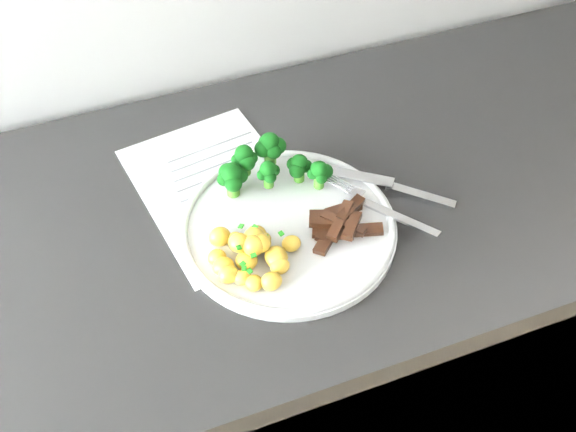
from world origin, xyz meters
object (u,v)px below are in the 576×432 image
at_px(counter, 218,384).
at_px(fork, 384,209).
at_px(knife, 401,190).
at_px(plate, 288,227).
at_px(potatoes, 252,253).
at_px(broccoli, 267,164).
at_px(recipe_paper, 219,189).
at_px(beef_strips, 340,223).

relative_size(counter, fork, 14.73).
bearing_deg(fork, knife, 36.25).
relative_size(fork, knife, 0.92).
bearing_deg(counter, knife, -7.57).
bearing_deg(plate, counter, 159.10).
bearing_deg(fork, potatoes, -175.88).
relative_size(counter, plate, 7.88).
bearing_deg(fork, counter, 164.29).
bearing_deg(broccoli, recipe_paper, 162.57).
height_order(plate, potatoes, potatoes).
distance_m(counter, plate, 0.46).
height_order(recipe_paper, beef_strips, beef_strips).
relative_size(counter, potatoes, 19.00).
relative_size(plate, fork, 1.87).
bearing_deg(recipe_paper, fork, -33.99).
xyz_separation_m(broccoli, beef_strips, (0.06, -0.11, -0.03)).
height_order(beef_strips, fork, beef_strips).
height_order(recipe_paper, broccoli, broccoli).
xyz_separation_m(plate, potatoes, (-0.06, -0.04, 0.02)).
distance_m(recipe_paper, potatoes, 0.15).
distance_m(plate, fork, 0.13).
bearing_deg(potatoes, knife, 10.86).
xyz_separation_m(counter, broccoli, (0.12, 0.04, 0.48)).
bearing_deg(broccoli, potatoes, -117.33).
height_order(fork, knife, fork).
bearing_deg(recipe_paper, beef_strips, -46.10).
bearing_deg(counter, beef_strips, -21.65).
relative_size(counter, recipe_paper, 7.22).
distance_m(recipe_paper, broccoli, 0.08).
bearing_deg(beef_strips, broccoli, 119.03).
xyz_separation_m(counter, recipe_paper, (0.05, 0.06, 0.43)).
bearing_deg(beef_strips, counter, 158.35).
bearing_deg(knife, recipe_paper, 157.16).
height_order(counter, broccoli, broccoli).
distance_m(counter, knife, 0.53).
bearing_deg(knife, potatoes, -169.14).
height_order(beef_strips, knife, beef_strips).
height_order(plate, broccoli, broccoli).
relative_size(recipe_paper, potatoes, 2.63).
xyz_separation_m(recipe_paper, broccoli, (0.07, -0.02, 0.04)).
xyz_separation_m(recipe_paper, beef_strips, (0.13, -0.13, 0.02)).
distance_m(broccoli, knife, 0.19).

